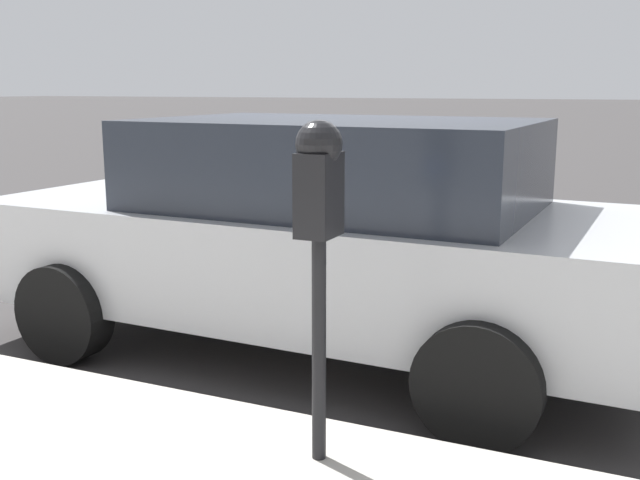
# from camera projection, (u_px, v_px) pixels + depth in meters

# --- Properties ---
(ground_plane) EXTENTS (220.00, 220.00, 0.00)m
(ground_plane) POSITION_uv_depth(u_px,v_px,m) (353.00, 310.00, 5.90)
(ground_plane) COLOR #3D3A3A
(parking_meter) EXTENTS (0.21, 0.19, 1.44)m
(parking_meter) POSITION_uv_depth(u_px,v_px,m) (319.00, 206.00, 3.01)
(parking_meter) COLOR black
(parking_meter) RESTS_ON sidewalk
(car_silver) EXTENTS (2.11, 4.35, 1.53)m
(car_silver) POSITION_uv_depth(u_px,v_px,m) (321.00, 232.00, 4.87)
(car_silver) COLOR #B7BABF
(car_silver) RESTS_ON ground_plane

